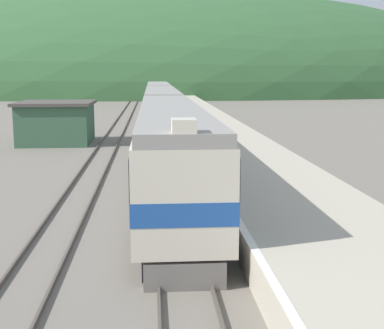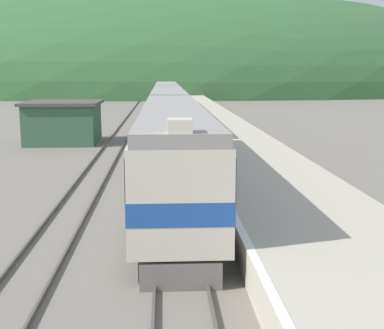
# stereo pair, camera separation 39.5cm
# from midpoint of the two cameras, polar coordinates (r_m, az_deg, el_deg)

# --- Properties ---
(track_main) EXTENTS (1.52, 180.00, 0.16)m
(track_main) POSITION_cam_midpoint_polar(r_m,az_deg,el_deg) (65.56, -3.71, 4.92)
(track_main) COLOR #4C443D
(track_main) RESTS_ON ground
(track_siding) EXTENTS (1.52, 180.00, 0.16)m
(track_siding) POSITION_cam_midpoint_polar(r_m,az_deg,el_deg) (65.66, -7.50, 4.87)
(track_siding) COLOR #4C443D
(track_siding) RESTS_ON ground
(platform) EXTENTS (5.67, 140.00, 1.11)m
(platform) POSITION_cam_midpoint_polar(r_m,az_deg,el_deg) (45.91, 2.31, 3.35)
(platform) COLOR #B2A893
(platform) RESTS_ON ground
(distant_hills) EXTENTS (207.17, 93.22, 54.70)m
(distant_hills) POSITION_cam_midpoint_polar(r_m,az_deg,el_deg) (150.40, -4.06, 7.74)
(distant_hills) COLOR #335B33
(distant_hills) RESTS_ON ground
(station_shed) EXTENTS (6.00, 6.10, 3.39)m
(station_shed) POSITION_cam_midpoint_polar(r_m,az_deg,el_deg) (44.82, -14.51, 4.38)
(station_shed) COLOR #385B42
(station_shed) RESTS_ON ground
(express_train_lead_car) EXTENTS (2.90, 21.92, 4.61)m
(express_train_lead_car) POSITION_cam_midpoint_polar(r_m,az_deg,el_deg) (24.48, -2.75, 1.69)
(express_train_lead_car) COLOR black
(express_train_lead_car) RESTS_ON ground
(carriage_second) EXTENTS (2.89, 21.58, 4.25)m
(carriage_second) POSITION_cam_midpoint_polar(r_m,az_deg,el_deg) (47.22, -3.51, 5.67)
(carriage_second) COLOR black
(carriage_second) RESTS_ON ground
(carriage_third) EXTENTS (2.89, 21.58, 4.25)m
(carriage_third) POSITION_cam_midpoint_polar(r_m,az_deg,el_deg) (69.63, -3.77, 7.06)
(carriage_third) COLOR black
(carriage_third) RESTS_ON ground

